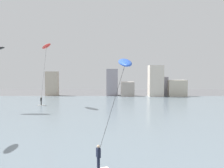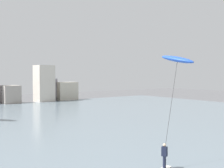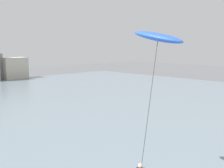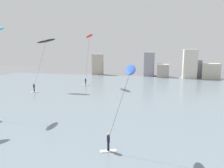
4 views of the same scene
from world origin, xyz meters
TOP-DOWN VIEW (x-y plane):
  - water_bay at (0.00, 30.74)m, footprint 84.00×52.00m
  - far_shore_buildings at (7.85, 57.58)m, footprint 36.29×5.76m
  - kitesurfer_blue at (2.37, 10.78)m, footprint 2.99×2.63m
  - kitesurfer_red at (-10.16, 38.92)m, footprint 3.56×3.99m
  - kitesurfer_black at (-17.18, 33.01)m, footprint 4.21×4.05m

SIDE VIEW (x-z plane):
  - water_bay at x=0.00m, z-range 0.00..0.10m
  - far_shore_buildings at x=7.85m, z-range -0.91..7.05m
  - kitesurfer_blue at x=2.37m, z-range 2.48..9.87m
  - kitesurfer_black at x=-17.18m, z-range 4.06..14.47m
  - kitesurfer_red at x=-10.16m, z-range 4.57..16.01m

